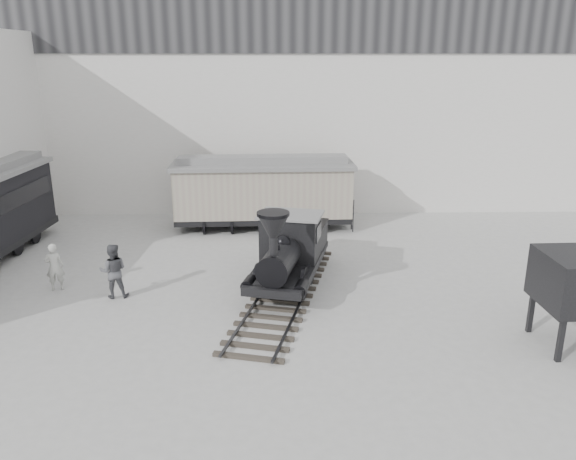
{
  "coord_description": "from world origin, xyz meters",
  "views": [
    {
      "loc": [
        0.5,
        -14.53,
        7.98
      ],
      "look_at": [
        0.91,
        4.5,
        2.0
      ],
      "focal_mm": 35.0,
      "sensor_mm": 36.0,
      "label": 1
    }
  ],
  "objects_px": {
    "locomotive": "(289,255)",
    "boxcar": "(263,191)",
    "visitor_a": "(55,267)",
    "visitor_b": "(113,271)"
  },
  "relations": [
    {
      "from": "locomotive",
      "to": "visitor_b",
      "type": "relative_size",
      "value": 5.01
    },
    {
      "from": "boxcar",
      "to": "visitor_a",
      "type": "height_order",
      "value": "boxcar"
    },
    {
      "from": "visitor_b",
      "to": "locomotive",
      "type": "bearing_deg",
      "value": 178.07
    },
    {
      "from": "boxcar",
      "to": "visitor_b",
      "type": "height_order",
      "value": "boxcar"
    },
    {
      "from": "visitor_a",
      "to": "locomotive",
      "type": "bearing_deg",
      "value": 166.16
    },
    {
      "from": "visitor_a",
      "to": "visitor_b",
      "type": "bearing_deg",
      "value": 149.23
    },
    {
      "from": "locomotive",
      "to": "boxcar",
      "type": "bearing_deg",
      "value": 111.88
    },
    {
      "from": "boxcar",
      "to": "visitor_a",
      "type": "bearing_deg",
      "value": -136.22
    },
    {
      "from": "locomotive",
      "to": "boxcar",
      "type": "xyz_separation_m",
      "value": [
        -1.05,
        7.25,
        0.61
      ]
    },
    {
      "from": "boxcar",
      "to": "visitor_b",
      "type": "bearing_deg",
      "value": -123.58
    }
  ]
}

